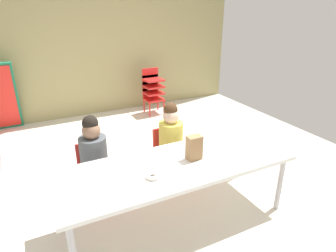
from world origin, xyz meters
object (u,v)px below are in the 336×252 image
paper_bag_brown (194,148)px  kid_chair_red_stack (153,88)px  paper_plate_near_edge (152,178)px  donut_powdered_on_plate (152,176)px  craft_table (176,168)px  seated_child_near_camera (93,152)px  seated_child_middle_seat (170,136)px

paper_bag_brown → kid_chair_red_stack: bearing=73.3°
paper_plate_near_edge → donut_powdered_on_plate: size_ratio=1.60×
kid_chair_red_stack → donut_powdered_on_plate: bearing=-114.1°
craft_table → seated_child_near_camera: (-0.57, 0.60, 0.01)m
seated_child_middle_seat → paper_plate_near_edge: (-0.54, -0.73, 0.04)m
paper_bag_brown → paper_plate_near_edge: 0.49m
craft_table → seated_child_middle_seat: seated_child_middle_seat is taller
seated_child_near_camera → donut_powdered_on_plate: bearing=-68.1°
craft_table → kid_chair_red_stack: bearing=69.9°
craft_table → seated_child_middle_seat: bearing=66.7°
seated_child_middle_seat → kid_chair_red_stack: (0.76, 2.17, -0.10)m
craft_table → seated_child_middle_seat: 0.66m
paper_bag_brown → donut_powdered_on_plate: (-0.46, -0.13, -0.09)m
donut_powdered_on_plate → kid_chair_red_stack: bearing=65.9°
kid_chair_red_stack → donut_powdered_on_plate: kid_chair_red_stack is taller
seated_child_near_camera → kid_chair_red_stack: bearing=53.8°
craft_table → paper_bag_brown: size_ratio=9.45×
kid_chair_red_stack → paper_bag_brown: 2.90m
craft_table → paper_plate_near_edge: 0.31m
seated_child_middle_seat → paper_plate_near_edge: seated_child_middle_seat is taller
kid_chair_red_stack → paper_bag_brown: paper_bag_brown is taller
seated_child_near_camera → paper_bag_brown: 0.98m
paper_plate_near_edge → donut_powdered_on_plate: donut_powdered_on_plate is taller
paper_bag_brown → donut_powdered_on_plate: bearing=-164.0°
craft_table → seated_child_near_camera: 0.83m
craft_table → paper_plate_near_edge: (-0.28, -0.13, 0.05)m
craft_table → kid_chair_red_stack: 2.95m
paper_bag_brown → donut_powdered_on_plate: 0.49m
kid_chair_red_stack → seated_child_near_camera: bearing=-126.2°
seated_child_middle_seat → paper_bag_brown: bearing=-97.2°
seated_child_middle_seat → paper_bag_brown: seated_child_middle_seat is taller
seated_child_near_camera → donut_powdered_on_plate: size_ratio=8.17×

